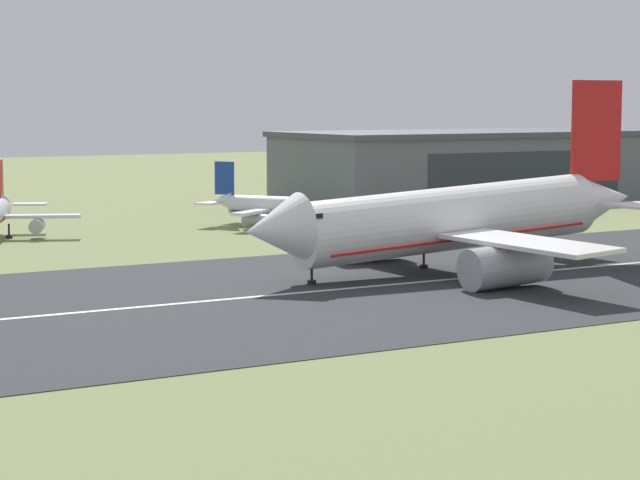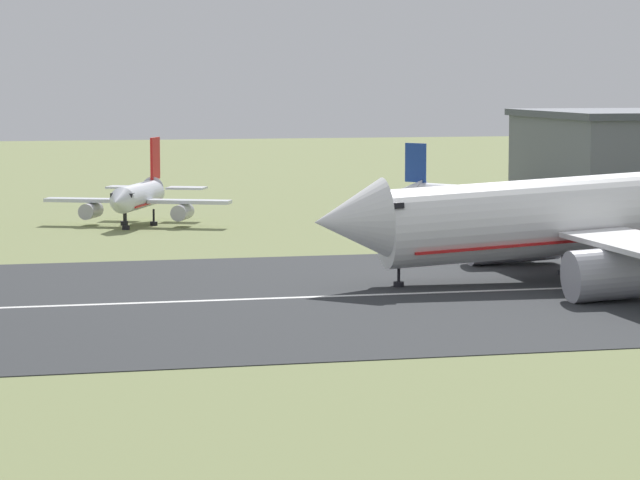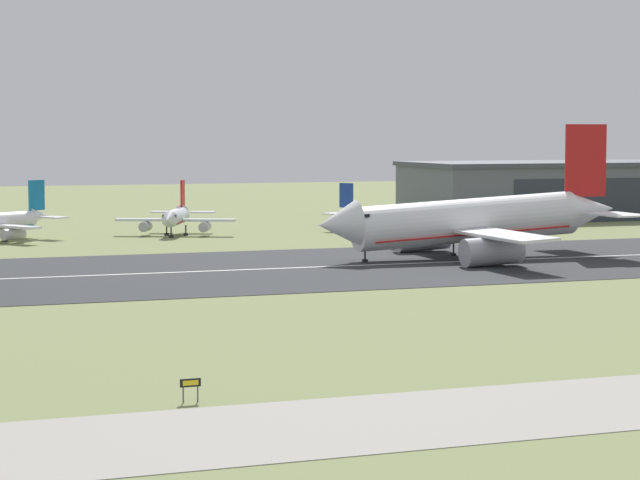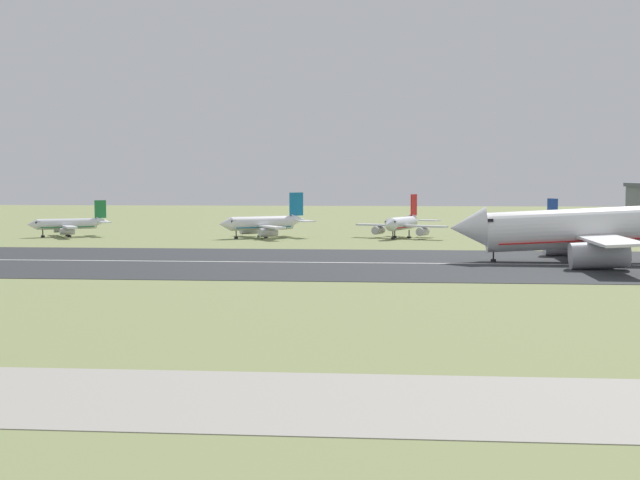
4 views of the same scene
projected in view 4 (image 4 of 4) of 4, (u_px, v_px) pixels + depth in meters
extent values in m
plane|color=#7A8451|center=(379.00, 317.00, 84.98)|extent=(672.63, 672.63, 0.00)
cube|color=#2B2D30|center=(386.00, 263.00, 138.02)|extent=(432.63, 50.87, 0.06)
cube|color=silver|center=(386.00, 263.00, 138.02)|extent=(389.37, 0.70, 0.01)
cube|color=gray|center=(368.00, 402.00, 52.56)|extent=(324.47, 14.76, 0.05)
cylinder|color=white|center=(595.00, 228.00, 138.79)|extent=(33.89, 6.33, 7.96)
cone|color=white|center=(468.00, 227.00, 140.45)|extent=(5.96, 6.28, 6.55)
cube|color=black|center=(488.00, 219.00, 140.10)|extent=(1.13, 5.33, 0.49)
cube|color=red|center=(595.00, 239.00, 138.91)|extent=(30.23, 6.01, 1.72)
cube|color=white|center=(574.00, 230.00, 151.66)|extent=(5.66, 19.36, 0.68)
cylinder|color=#A8A8B2|center=(569.00, 244.00, 150.36)|extent=(8.35, 3.90, 4.30)
cube|color=white|center=(610.00, 241.00, 126.18)|extent=(5.66, 19.36, 0.68)
cylinder|color=#A8A8B2|center=(599.00, 255.00, 127.97)|extent=(8.35, 3.90, 4.30)
cylinder|color=black|center=(493.00, 255.00, 140.41)|extent=(0.24, 0.24, 2.30)
cylinder|color=black|center=(493.00, 260.00, 140.47)|extent=(0.84, 0.84, 0.44)
cylinder|color=black|center=(588.00, 253.00, 142.84)|extent=(0.24, 0.24, 2.30)
cylinder|color=black|center=(588.00, 259.00, 142.91)|extent=(0.84, 0.84, 0.44)
cylinder|color=black|center=(599.00, 257.00, 135.36)|extent=(0.24, 0.24, 2.30)
cylinder|color=black|center=(599.00, 264.00, 135.42)|extent=(0.84, 0.84, 0.44)
cylinder|color=white|center=(262.00, 223.00, 196.52)|extent=(13.89, 10.42, 3.06)
cone|color=white|center=(225.00, 224.00, 192.51)|extent=(3.97, 4.06, 3.06)
cone|color=white|center=(298.00, 220.00, 200.70)|extent=(4.57, 4.30, 2.75)
cube|color=black|center=(232.00, 221.00, 193.17)|extent=(2.33, 2.78, 0.44)
cube|color=#146B9E|center=(262.00, 227.00, 196.58)|extent=(12.58, 9.51, 0.20)
cube|color=white|center=(250.00, 224.00, 201.72)|extent=(6.94, 8.88, 0.40)
cylinder|color=#A8A8B2|center=(249.00, 230.00, 200.94)|extent=(4.37, 3.74, 1.90)
cube|color=white|center=(272.00, 227.00, 191.13)|extent=(6.94, 8.88, 0.40)
cylinder|color=#A8A8B2|center=(268.00, 232.00, 191.61)|extent=(4.37, 3.74, 1.90)
cube|color=#146B9E|center=(296.00, 204.00, 200.20)|extent=(2.95, 2.03, 5.20)
cube|color=white|center=(290.00, 220.00, 204.06)|extent=(4.97, 5.51, 0.24)
cube|color=white|center=(306.00, 221.00, 197.23)|extent=(4.97, 5.51, 0.24)
cylinder|color=black|center=(236.00, 235.00, 193.87)|extent=(0.24, 0.24, 1.70)
cylinder|color=black|center=(236.00, 238.00, 193.91)|extent=(0.84, 0.84, 0.44)
cylinder|color=black|center=(259.00, 233.00, 198.40)|extent=(0.24, 0.24, 1.70)
cylinder|color=black|center=(259.00, 236.00, 198.45)|extent=(0.84, 0.84, 0.44)
cylinder|color=black|center=(266.00, 234.00, 195.16)|extent=(0.24, 0.24, 1.70)
cylinder|color=black|center=(266.00, 237.00, 195.21)|extent=(0.84, 0.84, 0.44)
cylinder|color=silver|center=(575.00, 227.00, 188.77)|extent=(8.54, 10.51, 2.69)
cone|color=silver|center=(599.00, 229.00, 183.00)|extent=(3.60, 3.54, 2.69)
cone|color=silver|center=(551.00, 223.00, 194.85)|extent=(3.85, 4.04, 2.43)
cube|color=black|center=(594.00, 226.00, 184.11)|extent=(2.51, 2.22, 0.44)
cube|color=navy|center=(575.00, 231.00, 188.82)|extent=(7.80, 9.54, 0.20)
cube|color=silver|center=(558.00, 230.00, 185.96)|extent=(7.54, 6.15, 0.40)
cylinder|color=#A8A8B2|center=(561.00, 235.00, 186.01)|extent=(3.39, 3.82, 1.67)
cube|color=silver|center=(593.00, 229.00, 191.26)|extent=(7.54, 6.15, 0.40)
cylinder|color=#A8A8B2|center=(592.00, 234.00, 190.68)|extent=(3.39, 3.82, 1.67)
cube|color=navy|center=(552.00, 209.00, 194.21)|extent=(1.92, 2.55, 4.58)
cube|color=silver|center=(539.00, 224.00, 193.06)|extent=(4.85, 4.48, 0.24)
cube|color=silver|center=(562.00, 223.00, 196.50)|extent=(4.85, 4.48, 0.24)
cylinder|color=black|center=(590.00, 238.00, 185.22)|extent=(0.24, 0.24, 1.47)
cylinder|color=black|center=(590.00, 240.00, 185.26)|extent=(0.84, 0.84, 0.44)
cylinder|color=black|center=(568.00, 237.00, 188.34)|extent=(0.24, 0.24, 1.47)
cylinder|color=black|center=(568.00, 239.00, 188.38)|extent=(0.84, 0.84, 0.44)
cylinder|color=black|center=(579.00, 236.00, 189.97)|extent=(0.24, 0.24, 1.47)
cylinder|color=black|center=(579.00, 239.00, 190.00)|extent=(0.84, 0.84, 0.44)
cylinder|color=silver|center=(401.00, 223.00, 195.28)|extent=(7.25, 11.80, 2.85)
cone|color=silver|center=(388.00, 225.00, 189.05)|extent=(3.63, 3.48, 2.85)
cone|color=silver|center=(415.00, 220.00, 201.84)|extent=(3.71, 4.15, 2.56)
cube|color=black|center=(391.00, 222.00, 190.25)|extent=(2.66, 1.97, 0.44)
cube|color=red|center=(401.00, 227.00, 195.33)|extent=(6.65, 10.68, 0.20)
cube|color=silver|center=(376.00, 225.00, 197.96)|extent=(9.24, 5.58, 0.40)
cylinder|color=#A8A8B2|center=(378.00, 230.00, 197.32)|extent=(3.09, 4.10, 1.77)
cube|color=silver|center=(427.00, 226.00, 192.26)|extent=(9.24, 5.58, 0.40)
cylinder|color=#A8A8B2|center=(423.00, 232.00, 192.31)|extent=(3.09, 4.10, 1.77)
cube|color=red|center=(414.00, 205.00, 201.16)|extent=(1.49, 2.95, 4.84)
cube|color=silver|center=(400.00, 220.00, 203.46)|extent=(5.08, 4.22, 0.24)
cube|color=silver|center=(429.00, 220.00, 200.04)|extent=(5.08, 4.22, 0.24)
cylinder|color=black|center=(393.00, 235.00, 191.39)|extent=(0.24, 0.24, 1.85)
cylinder|color=black|center=(393.00, 238.00, 191.44)|extent=(0.84, 0.84, 0.44)
cylinder|color=black|center=(395.00, 234.00, 196.49)|extent=(0.24, 0.24, 1.85)
cylinder|color=black|center=(395.00, 237.00, 196.54)|extent=(0.84, 0.84, 0.44)
cylinder|color=black|center=(409.00, 234.00, 194.86)|extent=(0.24, 0.24, 1.85)
cylinder|color=black|center=(409.00, 237.00, 194.91)|extent=(0.84, 0.84, 0.44)
cylinder|color=silver|center=(67.00, 224.00, 200.24)|extent=(12.44, 8.51, 2.39)
cone|color=silver|center=(32.00, 225.00, 197.08)|extent=(3.05, 3.14, 2.39)
cone|color=silver|center=(102.00, 221.00, 203.52)|extent=(3.55, 3.29, 2.15)
cube|color=black|center=(37.00, 222.00, 197.54)|extent=(1.96, 2.31, 0.44)
cube|color=#1E7238|center=(67.00, 227.00, 200.29)|extent=(11.25, 7.76, 0.20)
cube|color=silver|center=(62.00, 225.00, 204.81)|extent=(5.79, 7.92, 0.40)
cylinder|color=#A8A8B2|center=(61.00, 229.00, 204.13)|extent=(3.43, 2.83, 1.48)
cube|color=silver|center=(70.00, 227.00, 195.51)|extent=(5.79, 7.92, 0.40)
cylinder|color=#A8A8B2|center=(67.00, 231.00, 195.97)|extent=(3.43, 2.83, 1.48)
cube|color=#1E7238|center=(100.00, 209.00, 203.15)|extent=(2.39, 1.53, 4.06)
cube|color=silver|center=(100.00, 221.00, 206.25)|extent=(3.79, 4.30, 0.24)
cube|color=silver|center=(105.00, 222.00, 200.78)|extent=(3.79, 4.30, 0.24)
cylinder|color=black|center=(43.00, 234.00, 198.17)|extent=(0.24, 0.24, 1.69)
cylinder|color=black|center=(43.00, 236.00, 198.21)|extent=(0.84, 0.84, 0.44)
cylinder|color=black|center=(67.00, 233.00, 201.78)|extent=(0.24, 0.24, 1.69)
cylinder|color=black|center=(67.00, 235.00, 201.82)|extent=(0.84, 0.84, 0.44)
cylinder|color=black|center=(69.00, 233.00, 199.19)|extent=(0.24, 0.24, 1.69)
cylinder|color=black|center=(69.00, 236.00, 199.23)|extent=(0.84, 0.84, 0.44)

